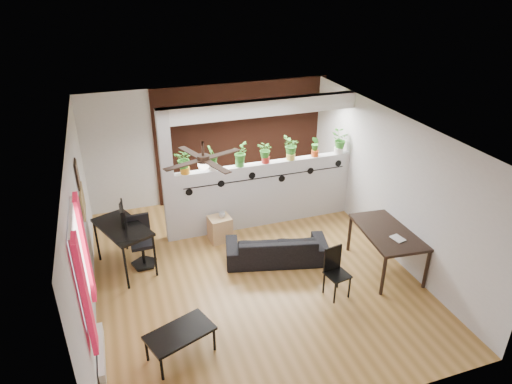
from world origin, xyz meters
name	(u,v)px	position (x,y,z in m)	size (l,w,h in m)	color
room_shell	(251,206)	(0.00, 0.00, 1.30)	(6.30, 7.10, 2.90)	olive
partition_wall	(265,194)	(0.80, 1.50, 0.68)	(3.60, 0.18, 1.35)	#BCBCC1
ceiling_header	(266,107)	(0.80, 1.50, 2.45)	(3.60, 0.18, 0.30)	white
pier_column	(168,178)	(-1.11, 1.50, 1.30)	(0.22, 0.20, 2.60)	#BCBCC1
brick_panel	(243,140)	(0.80, 2.97, 1.30)	(3.90, 0.05, 2.60)	#98442C
vine_decal	(267,177)	(0.80, 1.40, 1.08)	(3.31, 0.01, 0.30)	black
window_assembly	(82,267)	(-2.56, -1.20, 1.51)	(0.09, 1.30, 1.55)	white
baseboard_heater	(101,352)	(-2.54, -1.20, 0.09)	(0.08, 1.00, 0.18)	silver
corkboard	(83,201)	(-2.58, 0.95, 1.35)	(0.03, 0.60, 0.45)	#A2834E
framed_art	(77,174)	(-2.58, 0.90, 1.85)	(0.03, 0.34, 0.44)	#8C7259
ceiling_fan	(203,161)	(-0.80, -0.30, 2.31)	(1.19, 1.19, 0.43)	black
potted_plant_0	(184,161)	(-0.78, 1.50, 1.60)	(0.32, 0.32, 0.48)	orange
potted_plant_1	(212,157)	(-0.25, 1.50, 1.61)	(0.33, 0.32, 0.49)	silver
potted_plant_2	(240,154)	(0.27, 1.50, 1.59)	(0.25, 0.28, 0.46)	#3C8F34
potted_plant_3	(266,151)	(0.80, 1.50, 1.58)	(0.28, 0.29, 0.44)	#AD201B
potted_plant_4	(291,147)	(1.33, 1.50, 1.60)	(0.31, 0.33, 0.48)	gold
potted_plant_5	(315,146)	(1.85, 1.50, 1.57)	(0.17, 0.22, 0.42)	#D44B18
potted_plant_6	(339,141)	(2.38, 1.50, 1.60)	(0.32, 0.32, 0.48)	white
sofa	(276,248)	(0.54, 0.19, 0.25)	(1.72, 0.68, 0.50)	black
cube_shelf	(220,229)	(-0.25, 1.16, 0.25)	(0.41, 0.36, 0.50)	tan
cup	(222,215)	(-0.20, 1.16, 0.55)	(0.13, 0.13, 0.10)	gray
computer_desk	(123,230)	(-2.03, 0.81, 0.77)	(1.02, 1.32, 0.85)	black
monitor	(121,218)	(-2.03, 0.96, 0.93)	(0.05, 0.31, 0.17)	black
office_chair	(142,244)	(-1.74, 0.84, 0.41)	(0.48, 0.48, 0.93)	black
dining_table	(388,235)	(2.25, -0.65, 0.68)	(0.98, 1.47, 0.76)	black
book	(394,240)	(2.15, -0.95, 0.78)	(0.17, 0.23, 0.02)	gray
folding_chair	(335,267)	(1.08, -0.98, 0.50)	(0.40, 0.40, 0.85)	black
coffee_table	(180,334)	(-1.50, -1.51, 0.37)	(1.01, 0.77, 0.42)	black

